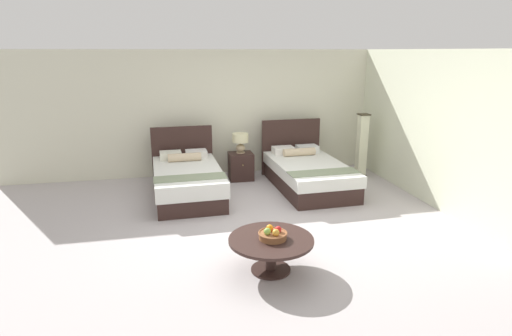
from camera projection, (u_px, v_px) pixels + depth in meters
ground_plane at (268, 221)px, 6.39m from camera, size 9.37×9.23×0.02m
wall_back at (236, 112)px, 8.70m from camera, size 9.37×0.12×2.53m
wall_side_right at (430, 127)px, 7.01m from camera, size 0.12×4.83×2.53m
bed_near_window at (187, 180)px, 7.43m from camera, size 1.23×2.12×1.09m
bed_near_corner at (307, 173)px, 7.89m from camera, size 1.30×2.23×1.14m
nightstand at (241, 166)px, 8.39m from camera, size 0.47×0.46×0.54m
table_lamp at (240, 140)px, 8.27m from camera, size 0.32×0.32×0.39m
coffee_table at (271, 245)px, 4.86m from camera, size 0.99×0.99×0.41m
fruit_bowl at (273, 234)px, 4.81m from camera, size 0.34×0.34×0.15m
floor_lamp_corner at (362, 146)px, 8.51m from camera, size 0.22×0.22×1.29m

